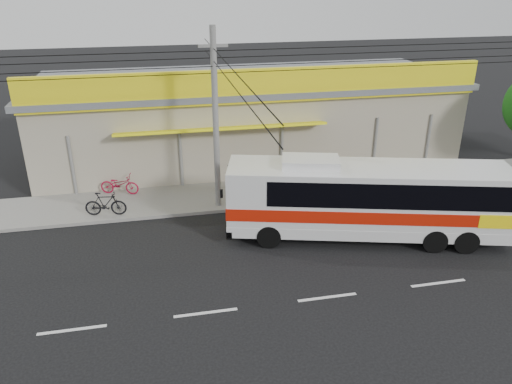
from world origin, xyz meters
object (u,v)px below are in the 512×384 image
motorbike_red (119,184)px  motorbike_dark (106,204)px  coach_bus (371,197)px  utility_pole (214,61)px

motorbike_red → motorbike_dark: 2.27m
motorbike_dark → motorbike_red: bearing=-3.1°
coach_bus → motorbike_dark: coach_bus is taller
coach_bus → utility_pole: utility_pole is taller
motorbike_dark → utility_pole: (4.86, 0.05, 5.83)m
coach_bus → motorbike_dark: size_ratio=6.24×
motorbike_red → motorbike_dark: motorbike_dark is taller
motorbike_dark → utility_pole: bearing=-80.2°
motorbike_red → utility_pole: 7.65m
coach_bus → motorbike_red: (-9.88, 6.07, -1.15)m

